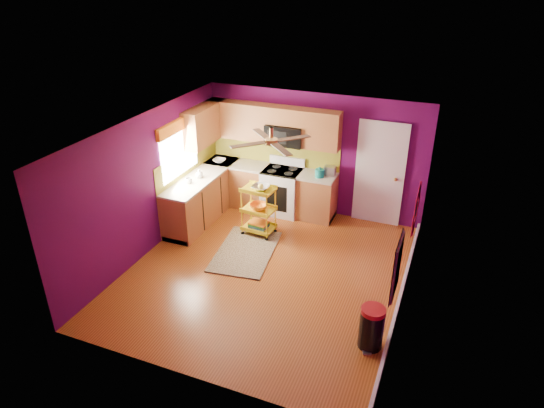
% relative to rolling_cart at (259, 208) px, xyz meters
% --- Properties ---
extents(ground, '(5.00, 5.00, 0.00)m').
position_rel_rolling_cart_xyz_m(ground, '(0.63, -1.14, -0.55)').
color(ground, brown).
rests_on(ground, ground).
extents(room_envelope, '(4.54, 5.04, 2.52)m').
position_rel_rolling_cart_xyz_m(room_envelope, '(0.66, -1.14, 1.08)').
color(room_envelope, '#520948').
rests_on(room_envelope, ground).
extents(lower_cabinets, '(2.81, 2.31, 0.94)m').
position_rel_rolling_cart_xyz_m(lower_cabinets, '(-0.71, 0.68, -0.12)').
color(lower_cabinets, brown).
rests_on(lower_cabinets, ground).
extents(electric_range, '(0.76, 0.66, 1.13)m').
position_rel_rolling_cart_xyz_m(electric_range, '(0.08, 1.03, -0.07)').
color(electric_range, white).
rests_on(electric_range, ground).
extents(upper_cabinetry, '(2.80, 2.30, 1.26)m').
position_rel_rolling_cart_xyz_m(upper_cabinetry, '(-0.61, 1.03, 1.25)').
color(upper_cabinetry, brown).
rests_on(upper_cabinetry, ground).
extents(left_window, '(0.08, 1.35, 1.08)m').
position_rel_rolling_cart_xyz_m(left_window, '(-1.59, -0.09, 1.19)').
color(left_window, white).
rests_on(left_window, ground).
extents(panel_door, '(0.95, 0.11, 2.15)m').
position_rel_rolling_cart_xyz_m(panel_door, '(1.98, 1.33, 0.47)').
color(panel_door, white).
rests_on(panel_door, ground).
extents(right_wall_art, '(0.04, 2.74, 1.04)m').
position_rel_rolling_cart_xyz_m(right_wall_art, '(2.86, -1.48, 0.89)').
color(right_wall_art, black).
rests_on(right_wall_art, ground).
extents(ceiling_fan, '(1.01, 1.01, 0.26)m').
position_rel_rolling_cart_xyz_m(ceiling_fan, '(0.63, -0.94, 1.74)').
color(ceiling_fan, '#BF8C3F').
rests_on(ceiling_fan, ground).
extents(shag_rug, '(1.18, 1.71, 0.02)m').
position_rel_rolling_cart_xyz_m(shag_rug, '(0.03, -0.69, -0.54)').
color(shag_rug, black).
rests_on(shag_rug, ground).
extents(rolling_cart, '(0.63, 0.48, 1.07)m').
position_rel_rolling_cart_xyz_m(rolling_cart, '(0.00, 0.00, 0.00)').
color(rolling_cart, yellow).
rests_on(rolling_cart, ground).
extents(trash_can, '(0.43, 0.43, 0.64)m').
position_rel_rolling_cart_xyz_m(trash_can, '(2.62, -2.24, -0.23)').
color(trash_can, black).
rests_on(trash_can, ground).
extents(teal_kettle, '(0.18, 0.18, 0.21)m').
position_rel_rolling_cart_xyz_m(teal_kettle, '(0.87, 0.99, 0.47)').
color(teal_kettle, '#128B84').
rests_on(teal_kettle, lower_cabinets).
extents(toaster, '(0.22, 0.15, 0.18)m').
position_rel_rolling_cart_xyz_m(toaster, '(1.03, 1.17, 0.48)').
color(toaster, beige).
rests_on(toaster, lower_cabinets).
extents(soap_bottle_a, '(0.08, 0.08, 0.18)m').
position_rel_rolling_cart_xyz_m(soap_bottle_a, '(-1.29, 0.09, 0.48)').
color(soap_bottle_a, '#EA3F72').
rests_on(soap_bottle_a, lower_cabinets).
extents(soap_bottle_b, '(0.14, 0.14, 0.18)m').
position_rel_rolling_cart_xyz_m(soap_bottle_b, '(-1.29, 0.07, 0.48)').
color(soap_bottle_b, white).
rests_on(soap_bottle_b, lower_cabinets).
extents(counter_dish, '(0.25, 0.25, 0.06)m').
position_rel_rolling_cart_xyz_m(counter_dish, '(-1.31, 0.96, 0.42)').
color(counter_dish, white).
rests_on(counter_dish, lower_cabinets).
extents(counter_cup, '(0.13, 0.13, 0.10)m').
position_rel_rolling_cart_xyz_m(counter_cup, '(-1.36, -0.22, 0.44)').
color(counter_cup, white).
rests_on(counter_cup, lower_cabinets).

